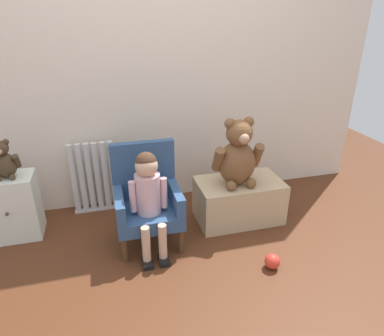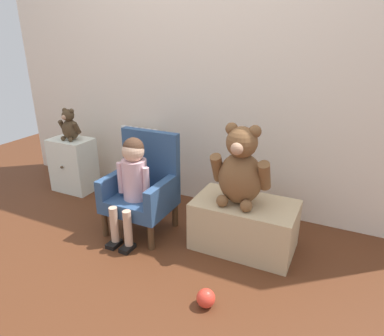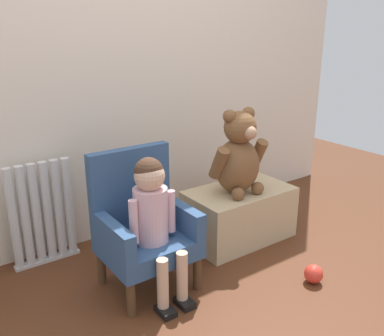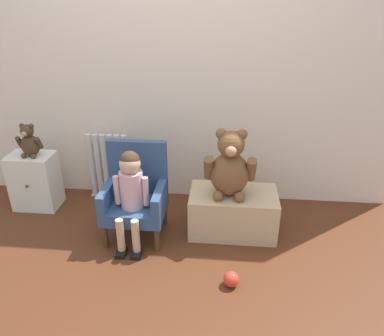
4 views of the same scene
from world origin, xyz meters
The scene contains 10 objects.
ground_plane centered at (0.00, 0.00, 0.00)m, with size 6.00×6.00×0.00m, color #542B17.
back_wall centered at (0.00, 1.09, 1.20)m, with size 3.80×0.05×2.40m, color beige.
radiator centered at (-0.54, 0.96, 0.30)m, with size 0.37×0.05×0.60m.
small_dresser centered at (-1.13, 0.75, 0.24)m, with size 0.37×0.28×0.48m.
child_armchair centered at (-0.18, 0.46, 0.33)m, with size 0.45×0.40×0.72m.
child_figure centered at (-0.18, 0.34, 0.47)m, with size 0.25×0.35×0.72m.
low_bench centered at (0.56, 0.53, 0.17)m, with size 0.66×0.39×0.33m, color tan.
large_teddy_bear centered at (0.52, 0.52, 0.56)m, with size 0.38×0.27×0.52m.
small_teddy_bear centered at (-1.10, 0.74, 0.61)m, with size 0.20×0.14×0.28m.
toy_ball centered at (0.55, -0.08, 0.05)m, with size 0.10×0.10×0.10m, color red.
Camera 4 is at (0.47, -1.93, 1.74)m, focal length 35.00 mm.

